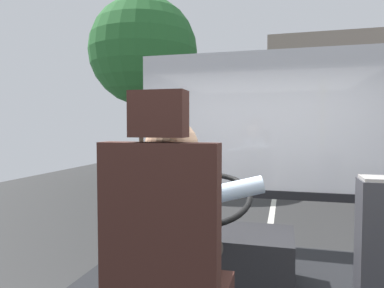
{
  "coord_description": "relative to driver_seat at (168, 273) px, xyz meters",
  "views": [
    {
      "loc": [
        0.25,
        -1.95,
        1.89
      ],
      "look_at": [
        -0.62,
        1.31,
        1.72
      ],
      "focal_mm": 32.75,
      "sensor_mm": 36.0,
      "label": 1
    }
  ],
  "objects": [
    {
      "name": "driver_seat",
      "position": [
        0.0,
        0.0,
        0.0
      ],
      "size": [
        0.48,
        0.48,
        1.33
      ],
      "color": "black",
      "rests_on": "bus_floor"
    },
    {
      "name": "windshield_panel",
      "position": [
        0.22,
        2.19,
        0.47
      ],
      "size": [
        2.5,
        0.08,
        1.48
      ],
      "color": "silver"
    },
    {
      "name": "street_tree",
      "position": [
        -3.97,
        9.22,
        3.0
      ],
      "size": [
        3.45,
        3.45,
        6.02
      ],
      "color": "#4C3828",
      "rests_on": "ground"
    },
    {
      "name": "fare_box",
      "position": [
        1.04,
        0.98,
        -0.13
      ],
      "size": [
        0.23,
        0.24,
        0.88
      ],
      "color": "#333338",
      "rests_on": "bus_floor"
    },
    {
      "name": "steering_console",
      "position": [
        0.0,
        1.2,
        -0.34
      ],
      "size": [
        1.1,
        1.02,
        0.88
      ],
      "color": "black",
      "rests_on": "bus_floor"
    },
    {
      "name": "parked_car_white",
      "position": [
        4.28,
        17.24,
        -0.6
      ],
      "size": [
        1.86,
        3.92,
        1.3
      ],
      "color": "silver",
      "rests_on": "ground"
    },
    {
      "name": "parked_car_charcoal",
      "position": [
        4.41,
        21.83,
        -0.58
      ],
      "size": [
        1.83,
        3.85,
        1.34
      ],
      "color": "#474C51",
      "rests_on": "ground"
    },
    {
      "name": "ground",
      "position": [
        0.22,
        9.37,
        -1.29
      ],
      "size": [
        18.0,
        44.0,
        0.06
      ],
      "color": "#2C2C2C"
    },
    {
      "name": "bus_driver",
      "position": [
        0.0,
        0.1,
        0.18
      ],
      "size": [
        0.78,
        0.55,
        0.75
      ],
      "color": "#332D28",
      "rests_on": "driver_seat"
    }
  ]
}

